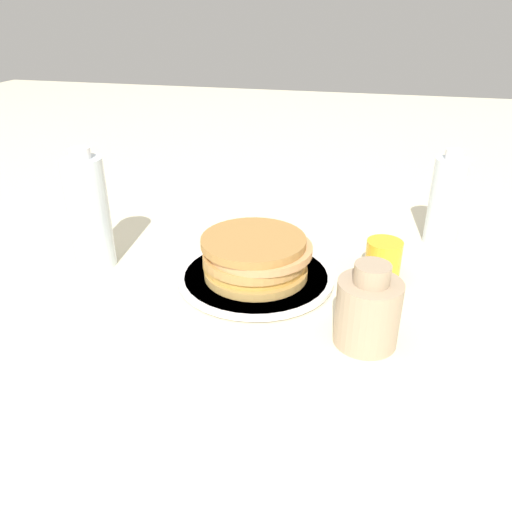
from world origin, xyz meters
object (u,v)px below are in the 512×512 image
Objects in this scene: juice_glass at (383,258)px; water_bottle_near at (90,213)px; plate at (256,277)px; cream_jug at (368,310)px; water_bottle_mid at (445,201)px; pancake_stack at (256,256)px.

water_bottle_near is (-0.51, -0.09, 0.07)m from juice_glass.
juice_glass is (0.21, 0.07, 0.02)m from plate.
cream_jug is 0.39m from water_bottle_mid.
plate is 0.31m from water_bottle_near.
plate is 1.43× the size of water_bottle_mid.
plate is at bearing 145.40° from cream_jug.
cream_jug is at bearing -108.96° from water_bottle_mid.
cream_jug is at bearing -95.33° from juice_glass.
plate is 0.04m from pancake_stack.
plate is 2.17× the size of cream_jug.
juice_glass is 0.51× the size of cream_jug.
water_bottle_mid is at bearing 22.09° from water_bottle_near.
water_bottle_near reaches higher than pancake_stack.
juice_glass is at bearing 84.67° from cream_jug.
plate is 0.24m from cream_jug.
cream_jug is at bearing -34.66° from pancake_stack.
water_bottle_near is 1.15× the size of water_bottle_mid.
juice_glass is at bearing 9.72° from water_bottle_near.
water_bottle_mid is (0.32, 0.24, 0.08)m from plate.
water_bottle_near reaches higher than cream_jug.
water_bottle_mid reaches higher than cream_jug.
juice_glass is at bearing -123.49° from water_bottle_mid.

